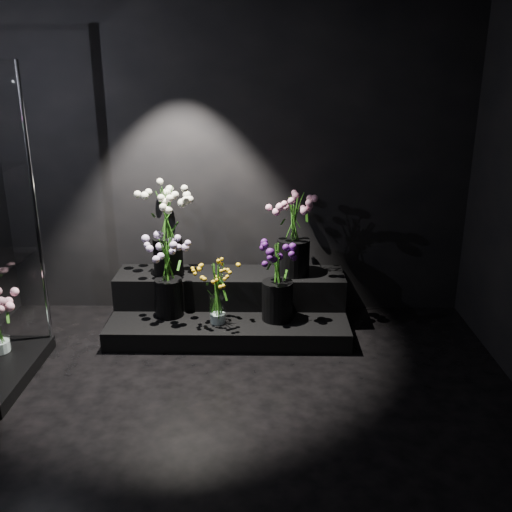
{
  "coord_description": "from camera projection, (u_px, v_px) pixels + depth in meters",
  "views": [
    {
      "loc": [
        0.25,
        -2.82,
        2.12
      ],
      "look_at": [
        0.19,
        1.2,
        0.76
      ],
      "focal_mm": 40.0,
      "sensor_mm": 36.0,
      "label": 1
    }
  ],
  "objects": [
    {
      "name": "wall_back",
      "position": [
        235.0,
        154.0,
        4.81
      ],
      "size": [
        4.0,
        0.0,
        4.0
      ],
      "primitive_type": "plane",
      "rotation": [
        1.57,
        0.0,
        0.0
      ],
      "color": "black",
      "rests_on": "floor"
    },
    {
      "name": "bouquet_pink_roses",
      "position": [
        294.0,
        230.0,
        4.72
      ],
      "size": [
        0.49,
        0.49,
        0.69
      ],
      "rotation": [
        0.0,
        0.0,
        -0.35
      ],
      "color": "black",
      "rests_on": "display_riser"
    },
    {
      "name": "wall_front",
      "position": [
        124.0,
        490.0,
        1.02
      ],
      "size": [
        4.0,
        0.0,
        4.0
      ],
      "primitive_type": "plane",
      "rotation": [
        -1.57,
        0.0,
        0.0
      ],
      "color": "black",
      "rests_on": "floor"
    },
    {
      "name": "bouquet_lilac",
      "position": [
        168.0,
        269.0,
        4.56
      ],
      "size": [
        0.39,
        0.39,
        0.69
      ],
      "rotation": [
        0.0,
        0.0,
        0.08
      ],
      "color": "black",
      "rests_on": "display_riser"
    },
    {
      "name": "bouquet_purple",
      "position": [
        278.0,
        280.0,
        4.51
      ],
      "size": [
        0.33,
        0.33,
        0.63
      ],
      "rotation": [
        0.0,
        0.0,
        0.13
      ],
      "color": "black",
      "rests_on": "display_riser"
    },
    {
      "name": "display_riser",
      "position": [
        230.0,
        306.0,
        4.83
      ],
      "size": [
        1.94,
        0.86,
        0.43
      ],
      "color": "black",
      "rests_on": "floor"
    },
    {
      "name": "bouquet_cream_roses",
      "position": [
        167.0,
        225.0,
        4.7
      ],
      "size": [
        0.47,
        0.47,
        0.74
      ],
      "rotation": [
        0.0,
        0.0,
        0.23
      ],
      "color": "black",
      "rests_on": "display_riser"
    },
    {
      "name": "bouquet_orange_bells",
      "position": [
        217.0,
        293.0,
        4.47
      ],
      "size": [
        0.29,
        0.29,
        0.5
      ],
      "rotation": [
        0.0,
        0.0,
        0.11
      ],
      "color": "white",
      "rests_on": "display_riser"
    },
    {
      "name": "floor",
      "position": [
        221.0,
        443.0,
        3.36
      ],
      "size": [
        4.0,
        4.0,
        0.0
      ],
      "primitive_type": "plane",
      "color": "black",
      "rests_on": "ground"
    }
  ]
}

